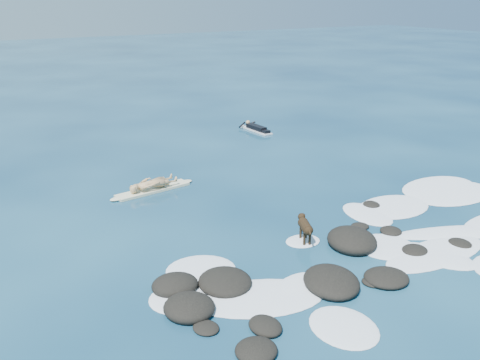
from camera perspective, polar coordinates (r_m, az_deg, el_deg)
ground at (r=16.69m, az=10.04°, el=-6.32°), size 160.00×160.00×0.00m
reef_rocks at (r=15.14m, az=10.65°, el=-8.71°), size 12.97×5.87×0.63m
breaking_foam at (r=17.60m, az=16.85°, el=-5.45°), size 14.68×7.87×0.12m
standing_surfer_rig at (r=20.32m, az=-9.39°, el=0.91°), size 3.53×1.06×2.01m
paddling_surfer_rig at (r=29.12m, az=1.71°, el=5.53°), size 1.13×2.53×0.44m
dog at (r=16.22m, az=6.94°, el=-4.87°), size 0.61×1.21×0.80m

